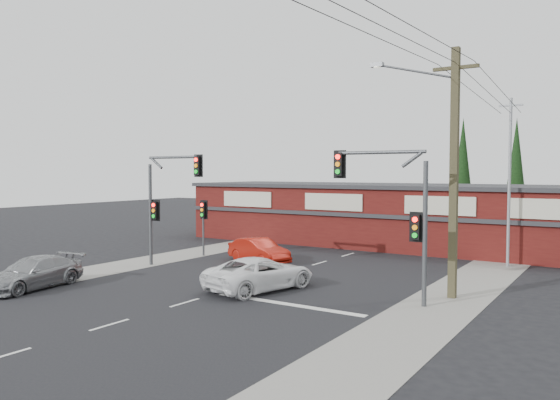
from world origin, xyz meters
The scene contains 18 objects.
ground centered at (0.00, 0.00, 0.00)m, with size 120.00×120.00×0.00m, color black.
road_strip centered at (0.00, 5.00, 0.01)m, with size 14.00×70.00×0.01m, color black.
verge_left centered at (-8.50, 5.00, 0.01)m, with size 3.00×70.00×0.02m, color gray.
verge_right centered at (8.50, 5.00, 0.01)m, with size 3.00×70.00×0.02m, color gray.
stop_line centered at (3.50, -1.50, 0.01)m, with size 6.50×0.35×0.01m, color silver.
white_suv centered at (1.09, 0.09, 0.71)m, with size 2.36×5.11×1.42m, color white.
silver_suv centered at (-7.39, -5.07, 0.68)m, with size 1.90×4.67×1.35m, color gray.
red_sedan centered at (-2.97, 5.79, 0.69)m, with size 1.46×4.18×1.38m, color #941309.
lane_dashes centered at (0.00, 3.80, 0.01)m, with size 0.12×45.20×0.01m.
shop_building centered at (-0.99, 16.99, 2.13)m, with size 27.30×8.40×4.22m.
conifer_near centered at (3.50, 24.00, 5.48)m, with size 1.80×1.80×9.25m.
conifer_far centered at (7.00, 26.00, 5.48)m, with size 1.80×1.80×9.25m.
traffic_mast_left centered at (-6.43, 2.00, 3.93)m, with size 3.77×0.27×5.97m.
traffic_mast_right centered at (6.86, 1.00, 3.95)m, with size 3.96×0.27×5.97m.
pedestal_signal centered at (-7.20, 6.01, 2.41)m, with size 0.55×0.27×3.38m.
utility_pole centered at (8.36, 2.99, 5.40)m, with size 4.38×0.59×10.00m.
steel_pole centered at (9.00, 12.00, 4.70)m, with size 1.20×0.16×9.00m.
power_lines centered at (8.47, -2.47, 9.04)m, with size 2.01×29.00×1.22m.
Camera 1 is at (14.44, -19.06, 5.11)m, focal length 35.00 mm.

